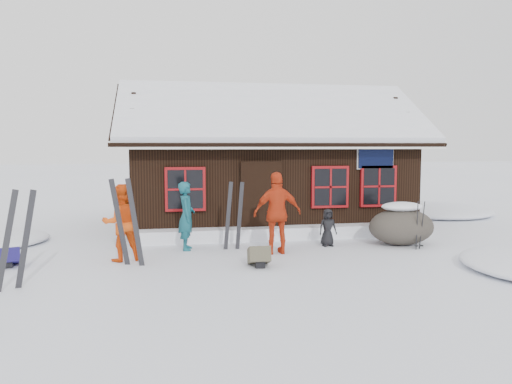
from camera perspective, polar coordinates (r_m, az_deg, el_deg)
ground at (r=10.89m, az=-1.63°, el=-7.79°), size 120.00×120.00×0.00m
mountain_hut at (r=15.79m, az=1.01°, el=2.08°), size 8.90×6.09×4.42m
snow_drift at (r=13.30m, az=3.31°, el=-4.62°), size 7.60×0.60×0.35m
snow_mounds at (r=13.00m, az=4.37°, el=-5.64°), size 20.60×13.20×0.48m
skier_teal at (r=11.92m, az=-7.94°, el=-2.72°), size 0.43×0.62×1.62m
skier_orange_left at (r=11.06m, az=-15.14°, el=-3.40°), size 0.94×0.81×1.66m
skier_orange_right at (r=11.38m, az=2.46°, el=-2.42°), size 1.11×0.50×1.88m
skier_crouched at (r=12.42m, az=8.19°, el=-4.03°), size 0.47×0.33×0.93m
boulder at (r=12.97m, az=16.28°, el=-3.69°), size 1.65×1.24×0.96m
ski_pair_left at (r=9.51m, az=-25.72°, el=-5.02°), size 0.72×0.26×1.78m
ski_pair_mid at (r=10.60m, az=-14.49°, el=-3.45°), size 0.68×0.19×1.86m
ski_pair_right at (r=11.87m, az=-2.53°, el=-2.85°), size 0.49×0.19×1.67m
ski_poles at (r=12.54m, az=18.18°, el=-3.71°), size 0.21×0.11×1.20m
backpack_blue at (r=11.46m, az=-26.35°, el=-6.95°), size 0.52×0.61×0.29m
backpack_olive at (r=10.31m, az=0.33°, el=-7.66°), size 0.47×0.60×0.31m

